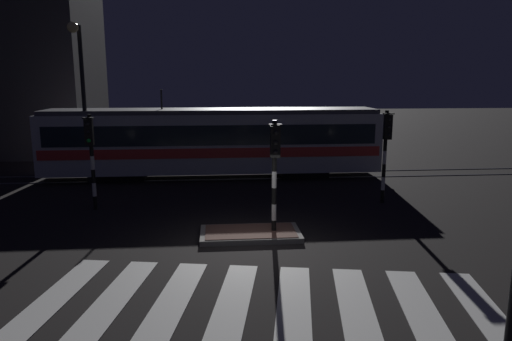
# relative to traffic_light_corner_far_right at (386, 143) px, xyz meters

# --- Properties ---
(ground_plane) EXTENTS (120.00, 120.00, 0.00)m
(ground_plane) POSITION_rel_traffic_light_corner_far_right_xyz_m (-5.41, -4.60, -2.31)
(ground_plane) COLOR black
(rail_near) EXTENTS (80.00, 0.12, 0.03)m
(rail_near) POSITION_rel_traffic_light_corner_far_right_xyz_m (-5.41, 4.71, -2.29)
(rail_near) COLOR #59595E
(rail_near) RESTS_ON ground
(rail_far) EXTENTS (80.00, 0.12, 0.03)m
(rail_far) POSITION_rel_traffic_light_corner_far_right_xyz_m (-5.41, 6.14, -2.29)
(rail_far) COLOR #59595E
(rail_far) RESTS_ON ground
(crosswalk_zebra) EXTENTS (10.30, 6.23, 0.02)m
(crosswalk_zebra) POSITION_rel_traffic_light_corner_far_right_xyz_m (-5.41, -7.91, -2.30)
(crosswalk_zebra) COLOR silver
(crosswalk_zebra) RESTS_ON ground
(traffic_island) EXTENTS (2.97, 1.54, 0.18)m
(traffic_island) POSITION_rel_traffic_light_corner_far_right_xyz_m (-5.29, -3.32, -2.22)
(traffic_island) COLOR slate
(traffic_island) RESTS_ON ground
(traffic_light_corner_far_right) EXTENTS (0.36, 0.42, 3.50)m
(traffic_light_corner_far_right) POSITION_rel_traffic_light_corner_far_right_xyz_m (0.00, 0.00, 0.00)
(traffic_light_corner_far_right) COLOR black
(traffic_light_corner_far_right) RESTS_ON ground
(traffic_light_median_centre) EXTENTS (0.36, 0.42, 3.46)m
(traffic_light_median_centre) POSITION_rel_traffic_light_corner_far_right_xyz_m (-4.59, -3.42, -0.02)
(traffic_light_median_centre) COLOR black
(traffic_light_median_centre) RESTS_ON ground
(traffic_light_corner_far_left) EXTENTS (0.36, 0.42, 3.41)m
(traffic_light_corner_far_left) POSITION_rel_traffic_light_corner_far_right_xyz_m (-10.64, 0.03, -0.05)
(traffic_light_corner_far_left) COLOR black
(traffic_light_corner_far_left) RESTS_ON ground
(street_lamp_trackside_left) EXTENTS (0.44, 1.21, 6.90)m
(street_lamp_trackside_left) POSITION_rel_traffic_light_corner_far_right_xyz_m (-11.96, 4.26, 2.09)
(street_lamp_trackside_left) COLOR black
(street_lamp_trackside_left) RESTS_ON ground
(tram) EXTENTS (15.80, 2.58, 4.15)m
(tram) POSITION_rel_traffic_light_corner_far_right_xyz_m (-6.38, 5.42, -0.56)
(tram) COLOR silver
(tram) RESTS_ON ground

